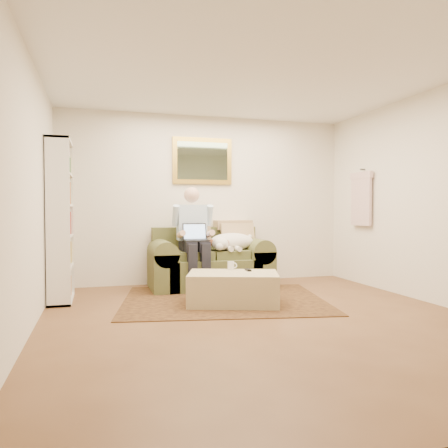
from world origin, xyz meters
name	(u,v)px	position (x,y,z in m)	size (l,w,h in m)	color
room_shell	(253,195)	(0.00, 0.35, 1.30)	(4.51, 5.00, 2.61)	brown
rug	(224,300)	(-0.13, 1.07, 0.01)	(2.48, 1.99, 0.01)	black
sofa	(210,267)	(-0.07, 2.02, 0.30)	(1.75, 0.89, 1.05)	#50582E
seated_man	(194,238)	(-0.33, 1.86, 0.73)	(0.57, 0.82, 1.47)	#8CB2D8
laptop	(196,236)	(-0.33, 1.80, 0.77)	(0.34, 0.27, 0.25)	black
sleeping_dog	(232,242)	(0.24, 1.94, 0.67)	(0.72, 0.45, 0.27)	white
ottoman	(233,289)	(-0.09, 0.79, 0.19)	(1.06, 0.67, 0.39)	#CEBE89
coffee_mug	(231,266)	(-0.04, 1.06, 0.44)	(0.08, 0.08, 0.10)	white
tv_remote	(248,270)	(0.13, 0.90, 0.40)	(0.05, 0.15, 0.02)	black
bookshelf	(60,221)	(-2.10, 1.60, 1.00)	(0.28, 0.80, 2.00)	white
wall_mirror	(202,161)	(-0.07, 2.47, 1.90)	(0.94, 0.04, 0.72)	gold
hanging_shirt	(361,196)	(2.19, 1.60, 1.35)	(0.06, 0.52, 0.90)	beige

